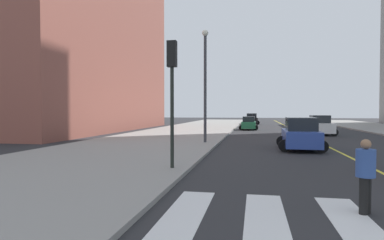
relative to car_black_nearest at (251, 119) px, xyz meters
The scene contains 10 objects.
sidewalk_kerb_west 35.58m from the car_black_nearest, 101.21° to the right, with size 10.00×120.00×0.15m, color gray.
lane_divider_paint 15.83m from the car_black_nearest, 70.47° to the right, with size 0.16×80.00×0.01m, color yellow.
low_rise_brick_west 32.42m from the car_black_nearest, 135.79° to the right, with size 16.00×32.00×21.73m, color brown.
car_black_nearest is the anchor object (origin of this frame).
car_green_second 16.85m from the car_black_nearest, 90.58° to the right, with size 2.34×3.73×1.66m.
car_blue_third 37.62m from the car_black_nearest, 85.02° to the right, with size 2.78×4.40×1.95m.
car_white_fourth 25.07m from the car_black_nearest, 74.13° to the right, with size 2.71×4.31×1.91m.
traffic_light_far_corner 46.00m from the car_black_nearest, 93.23° to the right, with size 0.36×0.41×4.88m.
pedestrian_crossing 50.23m from the car_black_nearest, 86.55° to the right, with size 0.42×0.42×1.71m.
street_lamp 35.64m from the car_black_nearest, 94.65° to the right, with size 0.44×0.44×7.84m.
Camera 1 is at (-4.75, -3.33, 2.35)m, focal length 30.92 mm.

